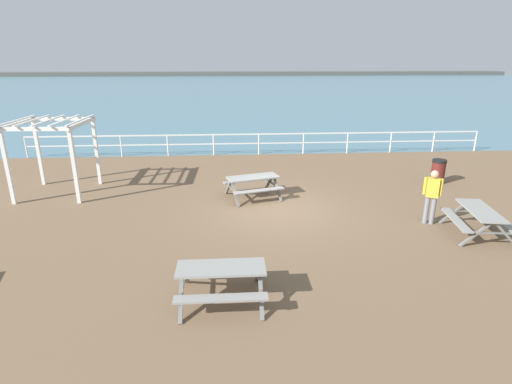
{
  "coord_description": "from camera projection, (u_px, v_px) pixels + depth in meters",
  "views": [
    {
      "loc": [
        -1.51,
        -12.38,
        4.81
      ],
      "look_at": [
        -0.71,
        -0.61,
        0.8
      ],
      "focal_mm": 28.21,
      "sensor_mm": 36.0,
      "label": 1
    }
  ],
  "objects": [
    {
      "name": "picnic_table_mid_centre",
      "position": [
        253.0,
        182.0,
        14.21
      ],
      "size": [
        2.15,
        1.95,
        0.8
      ],
      "rotation": [
        0.0,
        0.0,
        0.29
      ],
      "color": "gray",
      "rests_on": "ground"
    },
    {
      "name": "litter_bin",
      "position": [
        438.0,
        171.0,
        15.87
      ],
      "size": [
        0.55,
        0.55,
        0.95
      ],
      "color": "#591E19",
      "rests_on": "ground"
    },
    {
      "name": "ground_plane",
      "position": [
        276.0,
        211.0,
        13.37
      ],
      "size": [
        30.0,
        24.0,
        0.2
      ],
      "primitive_type": "cube",
      "color": "brown"
    },
    {
      "name": "seaward_railing",
      "position": [
        259.0,
        140.0,
        20.42
      ],
      "size": [
        23.07,
        0.07,
        1.08
      ],
      "color": "white",
      "rests_on": "ground"
    },
    {
      "name": "visitor",
      "position": [
        432.0,
        194.0,
        11.86
      ],
      "size": [
        0.48,
        0.35,
        1.66
      ],
      "rotation": [
        0.0,
        0.0,
        4.23
      ],
      "color": "slate",
      "rests_on": "ground"
    },
    {
      "name": "lattice_pergola",
      "position": [
        52.0,
        140.0,
        14.22
      ],
      "size": [
        2.51,
        2.63,
        2.7
      ],
      "rotation": [
        0.0,
        0.0,
        -0.03
      ],
      "color": "white",
      "rests_on": "ground"
    },
    {
      "name": "picnic_table_near_left",
      "position": [
        221.0,
        275.0,
        8.16
      ],
      "size": [
        1.81,
        1.55,
        0.8
      ],
      "rotation": [
        0.0,
        0.0,
        -0.0
      ],
      "color": "gray",
      "rests_on": "ground"
    },
    {
      "name": "sea_band",
      "position": [
        238.0,
        88.0,
        63.18
      ],
      "size": [
        142.0,
        90.0,
        0.01
      ],
      "primitive_type": "cube",
      "color": "teal",
      "rests_on": "ground"
    },
    {
      "name": "distant_shoreline",
      "position": [
        234.0,
        75.0,
        103.8
      ],
      "size": [
        142.0,
        6.0,
        1.8
      ],
      "primitive_type": "cube",
      "color": "#4C4C47",
      "rests_on": "ground"
    },
    {
      "name": "picnic_table_far_left",
      "position": [
        480.0,
        216.0,
        11.18
      ],
      "size": [
        1.78,
        2.01,
        0.8
      ],
      "rotation": [
        0.0,
        0.0,
        1.41
      ],
      "color": "gray",
      "rests_on": "ground"
    }
  ]
}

